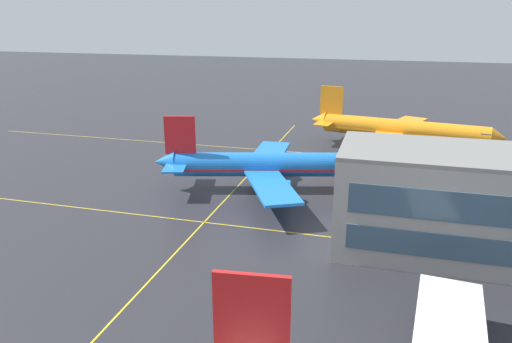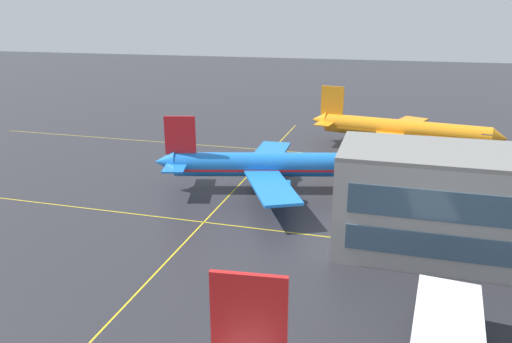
% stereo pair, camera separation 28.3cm
% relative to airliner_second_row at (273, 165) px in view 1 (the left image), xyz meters
% --- Properties ---
extents(airliner_second_row, '(38.47, 32.78, 12.13)m').
position_rel_airliner_second_row_xyz_m(airliner_second_row, '(0.00, 0.00, 0.00)').
color(airliner_second_row, blue).
rests_on(airliner_second_row, ground).
extents(airliner_third_row, '(39.92, 34.05, 12.43)m').
position_rel_airliner_second_row_xyz_m(airliner_third_row, '(19.99, 31.66, 0.10)').
color(airliner_third_row, orange).
rests_on(airliner_third_row, ground).
extents(taxiway_markings, '(133.65, 127.95, 0.01)m').
position_rel_airliner_second_row_xyz_m(taxiway_markings, '(-5.96, -15.66, -4.14)').
color(taxiway_markings, yellow).
rests_on(taxiway_markings, ground).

